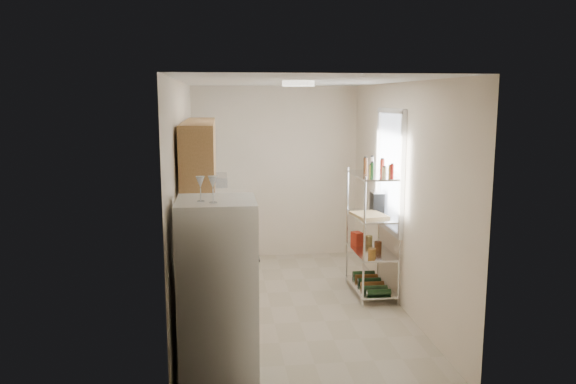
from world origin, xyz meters
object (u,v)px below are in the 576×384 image
refrigerator (218,292)px  rice_cooker (206,221)px  frying_pan_large (214,220)px  cutting_board (369,215)px  espresso_machine (377,201)px

refrigerator → rice_cooker: (-0.14, 1.89, 0.20)m
frying_pan_large → cutting_board: (1.87, -0.44, 0.11)m
rice_cooker → espresso_machine: size_ratio=0.95×
refrigerator → espresso_machine: (1.99, 2.17, 0.34)m
frying_pan_large → cutting_board: cutting_board is taller
refrigerator → rice_cooker: 1.90m
cutting_board → espresso_machine: 0.37m
frying_pan_large → rice_cooker: bearing=-98.8°
refrigerator → frying_pan_large: (-0.06, 2.30, 0.12)m
frying_pan_large → cutting_board: bearing=-11.2°
refrigerator → cutting_board: (1.81, 1.87, 0.23)m
frying_pan_large → espresso_machine: (2.05, -0.13, 0.22)m
rice_cooker → frying_pan_large: 0.43m
rice_cooker → frying_pan_large: size_ratio=1.05×
refrigerator → frying_pan_large: size_ratio=6.96×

